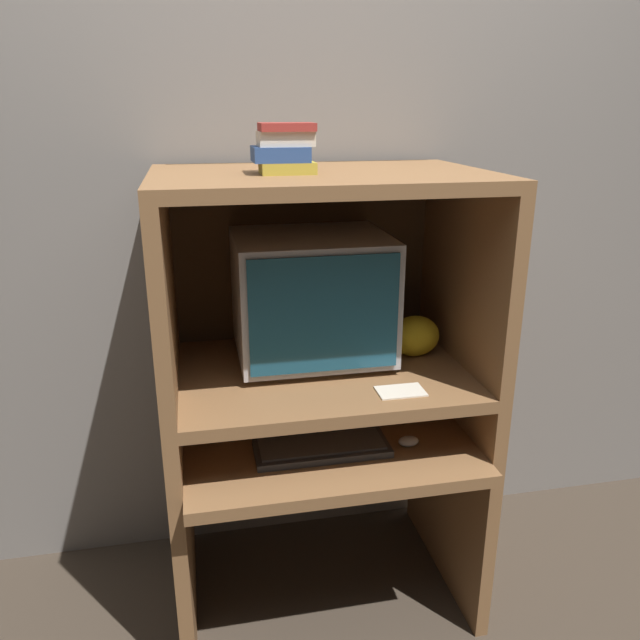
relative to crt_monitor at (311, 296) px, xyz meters
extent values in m
cube|color=gray|center=(0.01, 0.29, 0.30)|extent=(6.00, 0.06, 2.60)
cube|color=brown|center=(-0.43, -0.09, -0.70)|extent=(0.04, 0.63, 0.61)
cube|color=brown|center=(0.45, -0.09, -0.70)|extent=(0.04, 0.63, 0.61)
cube|color=brown|center=(0.01, -0.24, -0.41)|extent=(0.84, 0.44, 0.04)
cube|color=brown|center=(-0.43, -0.09, -0.30)|extent=(0.04, 0.63, 0.19)
cube|color=brown|center=(0.45, -0.09, -0.30)|extent=(0.04, 0.63, 0.19)
cube|color=brown|center=(0.01, -0.09, -0.22)|extent=(0.84, 0.63, 0.04)
cube|color=brown|center=(-0.43, -0.09, 0.09)|extent=(0.04, 0.63, 0.58)
cube|color=brown|center=(0.45, -0.09, 0.09)|extent=(0.04, 0.63, 0.58)
cube|color=brown|center=(0.01, -0.09, 0.36)|extent=(0.84, 0.63, 0.04)
cube|color=#48321E|center=(0.01, 0.22, 0.09)|extent=(0.84, 0.01, 0.58)
cylinder|color=#B2B2B7|center=(0.00, 0.00, -0.19)|extent=(0.22, 0.22, 0.02)
cube|color=#B2B2B7|center=(0.00, 0.00, 0.00)|extent=(0.45, 0.39, 0.37)
cube|color=navy|center=(0.00, -0.19, 0.00)|extent=(0.42, 0.01, 0.33)
cube|color=#2D2D30|center=(-0.02, -0.24, -0.38)|extent=(0.38, 0.15, 0.02)
cube|color=#474749|center=(-0.02, -0.24, -0.37)|extent=(0.35, 0.12, 0.01)
ellipsoid|color=#B7B7B7|center=(0.24, -0.26, -0.38)|extent=(0.06, 0.04, 0.03)
ellipsoid|color=gold|center=(0.32, -0.05, -0.14)|extent=(0.16, 0.12, 0.13)
cube|color=gold|center=(-0.09, -0.13, 0.39)|extent=(0.14, 0.10, 0.03)
cube|color=navy|center=(-0.10, -0.12, 0.43)|extent=(0.14, 0.12, 0.04)
cube|color=beige|center=(-0.09, -0.12, 0.46)|extent=(0.14, 0.10, 0.04)
cube|color=maroon|center=(-0.09, -0.13, 0.49)|extent=(0.14, 0.10, 0.02)
cube|color=beige|center=(0.19, -0.29, -0.20)|extent=(0.13, 0.09, 0.00)
camera|label=1|loc=(-0.34, -1.77, 0.54)|focal=35.00mm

